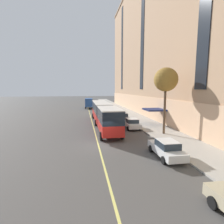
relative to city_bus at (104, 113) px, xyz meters
The scene contains 11 objects.
ground_plane 9.96m from the city_bus, 97.83° to the right, with size 260.00×260.00×0.00m, color #4C4947.
sidewalk 10.30m from the city_bus, 41.14° to the right, with size 4.95×160.00×0.15m, color #ADA89E.
city_bus is the anchor object (origin of this frame).
parked_car_white_2 4.97m from the city_bus, 32.92° to the right, with size 2.06×4.39×1.56m.
parked_car_darkgray_3 5.55m from the city_bus, 42.16° to the left, with size 1.93×4.32×1.56m.
parked_car_white_4 14.64m from the city_bus, 74.26° to the right, with size 1.97×4.49×1.56m.
parked_car_black_5 19.06m from the city_bus, 77.66° to the left, with size 2.11×4.40×1.56m.
parked_car_green_6 11.67m from the city_bus, 70.32° to the left, with size 2.02×4.43×1.56m.
box_truck 26.46m from the city_bus, 93.20° to the left, with size 2.57×6.52×3.11m.
street_tree_mid_block 11.09m from the city_bus, 43.17° to the right, with size 3.03×3.03×8.55m.
lane_centerline 7.17m from the city_bus, 104.35° to the right, with size 0.16×140.00×0.01m, color #E0D66B.
Camera 1 is at (-1.87, -18.25, 6.01)m, focal length 28.00 mm.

